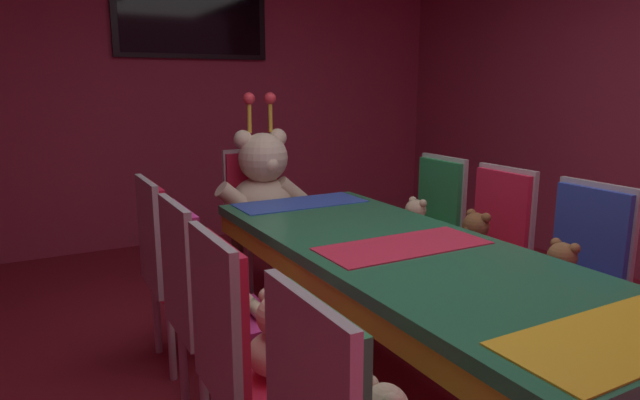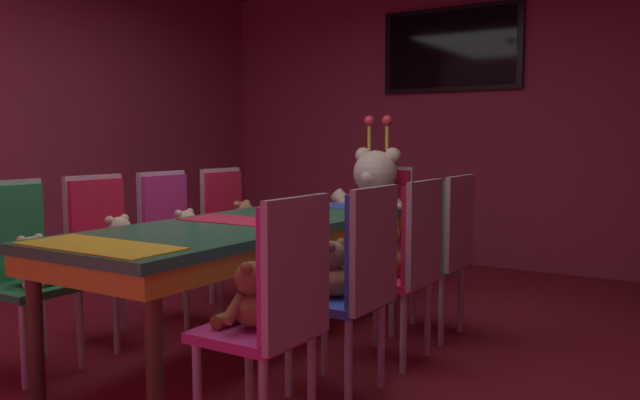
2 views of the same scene
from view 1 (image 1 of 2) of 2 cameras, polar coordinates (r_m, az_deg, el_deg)
The scene contains 18 objects.
ground_plane at distance 2.75m, azimuth 8.13°, elevation -19.69°, with size 7.90×7.90×0.00m, color maroon.
wall_back at distance 5.26m, azimuth -13.07°, elevation 11.23°, with size 5.20×0.12×2.80m, color #99334C.
banquet_table at distance 2.47m, azimuth 8.57°, elevation -6.68°, with size 0.90×2.37×0.75m.
chair_left_1 at distance 1.88m, azimuth -8.37°, elevation -14.79°, with size 0.42×0.41×0.98m.
teddy_left_1 at distance 1.93m, azimuth -4.22°, elevation -14.26°, with size 0.24×0.31×0.30m.
chair_left_2 at distance 2.35m, azimuth -12.55°, elevation -9.31°, with size 0.42×0.41×0.98m.
teddy_left_2 at distance 2.40m, azimuth -9.20°, elevation -9.16°, with size 0.23×0.30×0.29m.
chair_left_3 at distance 2.89m, azimuth -15.58°, elevation -5.44°, with size 0.42×0.41×0.98m.
teddy_left_3 at distance 2.93m, azimuth -12.80°, elevation -5.29°, with size 0.24×0.32×0.30m.
chair_right_1 at distance 2.92m, azimuth 25.34°, elevation -6.02°, with size 0.42×0.41×0.98m.
teddy_right_1 at distance 2.81m, azimuth 23.56°, elevation -6.97°, with size 0.22×0.29×0.27m.
chair_right_2 at distance 3.26m, azimuth 17.49°, elevation -3.58°, with size 0.42×0.41×0.98m.
teddy_right_2 at distance 3.16m, azimuth 15.65°, elevation -4.14°, with size 0.24×0.31×0.30m.
chair_right_3 at distance 3.63m, azimuth 11.54°, elevation -1.70°, with size 0.42×0.41×0.98m.
teddy_right_3 at distance 3.55m, azimuth 9.75°, elevation -2.30°, with size 0.22×0.29×0.27m.
throne_chair at distance 3.95m, azimuth -6.70°, elevation -0.43°, with size 0.41×0.42×0.98m.
king_teddy_bear at distance 3.77m, azimuth -5.78°, elevation 1.41°, with size 0.72×0.56×0.92m.
wall_tv at distance 5.20m, azimuth -13.13°, elevation 18.41°, with size 1.36×0.06×0.79m.
Camera 1 is at (-1.43, -1.86, 1.44)m, focal length 30.95 mm.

